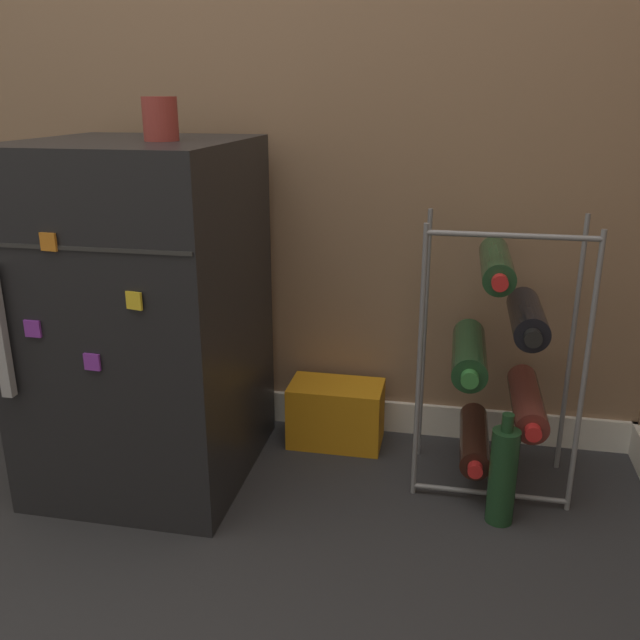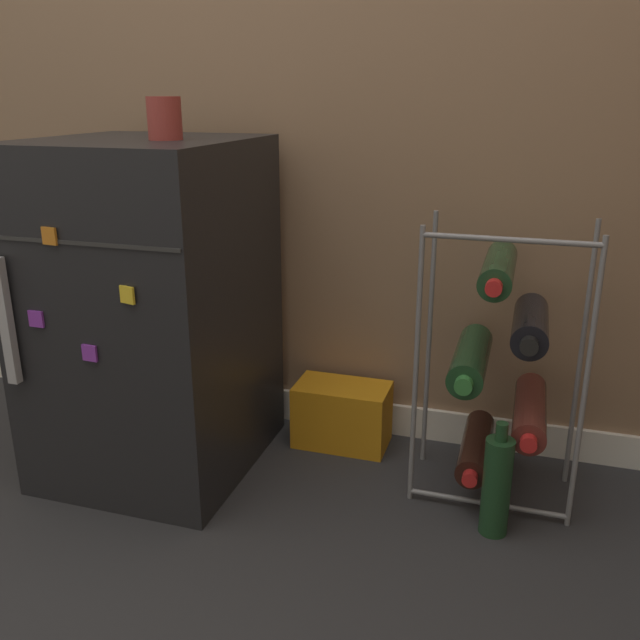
% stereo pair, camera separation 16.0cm
% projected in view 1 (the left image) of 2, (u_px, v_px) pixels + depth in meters
% --- Properties ---
extents(ground_plane, '(14.00, 14.00, 0.00)m').
position_uv_depth(ground_plane, '(286.00, 577.00, 1.36)').
color(ground_plane, '#28282B').
extents(mini_fridge, '(0.49, 0.55, 0.82)m').
position_uv_depth(mini_fridge, '(146.00, 316.00, 1.64)').
color(mini_fridge, black).
rests_on(mini_fridge, ground_plane).
extents(wine_rack, '(0.37, 0.32, 0.66)m').
position_uv_depth(wine_rack, '(498.00, 357.00, 1.59)').
color(wine_rack, slate).
rests_on(wine_rack, ground_plane).
extents(soda_box, '(0.25, 0.15, 0.17)m').
position_uv_depth(soda_box, '(335.00, 413.00, 1.86)').
color(soda_box, orange).
rests_on(soda_box, ground_plane).
extents(fridge_top_cup, '(0.08, 0.08, 0.09)m').
position_uv_depth(fridge_top_cup, '(160.00, 119.00, 1.45)').
color(fridge_top_cup, maroon).
rests_on(fridge_top_cup, mini_fridge).
extents(loose_bottle_floor, '(0.06, 0.06, 0.27)m').
position_uv_depth(loose_bottle_floor, '(503.00, 475.00, 1.50)').
color(loose_bottle_floor, '#19381E').
rests_on(loose_bottle_floor, ground_plane).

